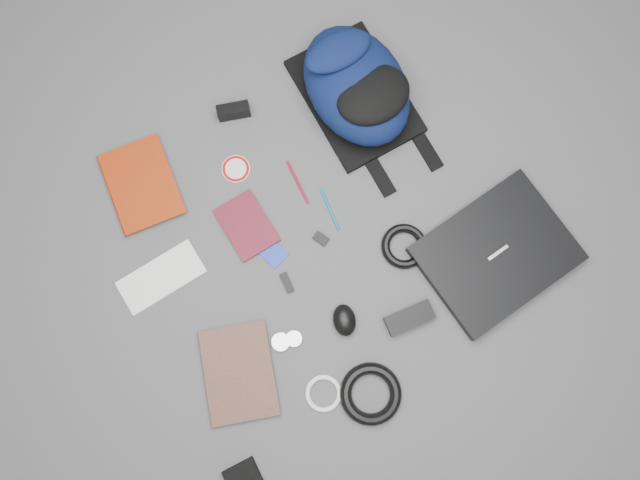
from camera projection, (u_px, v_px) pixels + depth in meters
ground at (320, 241)px, 1.79m from camera, size 4.00×4.00×0.00m
backpack at (356, 86)px, 1.77m from camera, size 0.33×0.45×0.18m
laptop at (496, 254)px, 1.76m from camera, size 0.40×0.32×0.04m
textbook_red at (111, 197)px, 1.79m from camera, size 0.24×0.29×0.03m
comic_book at (205, 379)px, 1.71m from camera, size 0.28×0.32×0.02m
envelope at (161, 277)px, 1.77m from camera, size 0.24×0.12×0.00m
dvd_case at (247, 225)px, 1.79m from camera, size 0.13×0.18×0.01m
compact_camera at (234, 111)px, 1.82m from camera, size 0.10×0.07×0.05m
sticker_disc at (236, 169)px, 1.82m from camera, size 0.08×0.08×0.00m
pen_teal at (330, 209)px, 1.80m from camera, size 0.03×0.13×0.01m
pen_red at (298, 182)px, 1.81m from camera, size 0.03×0.14×0.01m
id_badge at (271, 251)px, 1.78m from camera, size 0.07×0.10×0.00m
usb_black at (287, 283)px, 1.76m from camera, size 0.03×0.06×0.01m
key_fob at (321, 239)px, 1.78m from camera, size 0.04×0.05×0.01m
mouse at (344, 320)px, 1.73m from camera, size 0.09×0.11×0.05m
headphone_left at (281, 342)px, 1.73m from camera, size 0.06×0.06×0.01m
headphone_right at (294, 339)px, 1.73m from camera, size 0.05×0.05×0.01m
cable_coil at (404, 246)px, 1.77m from camera, size 0.17×0.17×0.03m
power_brick at (409, 318)px, 1.73m from camera, size 0.14×0.08×0.03m
power_cord_coil at (371, 394)px, 1.70m from camera, size 0.18×0.18×0.03m
pouch at (244, 480)px, 1.67m from camera, size 0.10×0.10×0.02m
white_cable_coil at (323, 393)px, 1.71m from camera, size 0.13×0.13×0.01m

